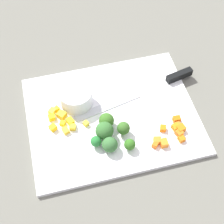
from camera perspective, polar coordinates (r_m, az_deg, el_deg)
name	(u,v)px	position (r m, az deg, el deg)	size (l,w,h in m)	color
ground_plane	(112,117)	(0.87, 0.00, -0.81)	(4.00, 4.00, 0.00)	#64655A
cutting_board	(112,115)	(0.86, 0.00, -0.60)	(0.43, 0.34, 0.01)	white
prep_bowl	(76,97)	(0.86, -6.14, 2.47)	(0.08, 0.08, 0.05)	white
chef_knife	(157,85)	(0.91, 7.69, 4.60)	(0.34, 0.09, 0.02)	silver
carrot_dice_0	(177,119)	(0.86, 10.92, -1.22)	(0.01, 0.02, 0.02)	orange
carrot_dice_1	(157,141)	(0.82, 7.71, -4.83)	(0.02, 0.02, 0.01)	orange
carrot_dice_2	(163,128)	(0.84, 8.66, -2.78)	(0.02, 0.01, 0.01)	orange
carrot_dice_3	(182,139)	(0.83, 11.74, -4.49)	(0.01, 0.01, 0.01)	orange
carrot_dice_4	(181,129)	(0.84, 11.61, -2.78)	(0.02, 0.02, 0.02)	orange
carrot_dice_5	(164,143)	(0.81, 8.81, -5.25)	(0.02, 0.02, 0.02)	orange
carrot_dice_6	(175,127)	(0.84, 10.75, -2.54)	(0.02, 0.02, 0.01)	orange
carrot_dice_7	(155,145)	(0.81, 7.35, -5.51)	(0.01, 0.02, 0.01)	orange
carrot_dice_8	(178,124)	(0.85, 11.09, -2.01)	(0.01, 0.01, 0.01)	orange
carrot_dice_9	(179,133)	(0.84, 11.36, -3.54)	(0.02, 0.02, 0.01)	orange
pepper_dice_0	(73,127)	(0.84, -6.70, -2.57)	(0.01, 0.01, 0.01)	yellow
pepper_dice_1	(57,109)	(0.87, -9.39, 0.53)	(0.01, 0.01, 0.01)	yellow
pepper_dice_2	(53,128)	(0.84, -10.00, -2.65)	(0.01, 0.02, 0.02)	yellow
pepper_dice_3	(66,131)	(0.83, -7.89, -3.15)	(0.01, 0.02, 0.01)	yellow
pepper_dice_4	(52,111)	(0.87, -10.12, 0.10)	(0.02, 0.01, 0.01)	yellow
pepper_dice_5	(62,115)	(0.86, -8.55, -0.48)	(0.02, 0.02, 0.02)	yellow
pepper_dice_6	(52,118)	(0.86, -10.22, -0.93)	(0.02, 0.01, 0.01)	yellow
pepper_dice_7	(63,123)	(0.85, -8.41, -1.91)	(0.01, 0.01, 0.01)	yellow
pepper_dice_8	(71,123)	(0.84, -7.06, -1.83)	(0.02, 0.02, 0.01)	yellow
pepper_dice_9	(86,124)	(0.84, -4.46, -1.98)	(0.01, 0.01, 0.01)	yellow
broccoli_floret_0	(123,128)	(0.81, 1.96, -2.80)	(0.03, 0.03, 0.04)	#87B268
broccoli_floret_1	(96,142)	(0.80, -2.74, -5.05)	(0.03, 0.03, 0.03)	#8ABB5B
broccoli_floret_2	(105,131)	(0.80, -1.28, -3.22)	(0.04, 0.04, 0.05)	#81BA57
broccoli_floret_3	(106,121)	(0.82, -0.95, -1.48)	(0.04, 0.04, 0.04)	#83BE5A
broccoli_floret_4	(130,145)	(0.79, 3.04, -5.56)	(0.03, 0.03, 0.03)	#98C15E
broccoli_floret_5	(110,145)	(0.79, -0.37, -5.59)	(0.04, 0.04, 0.04)	#98B06B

